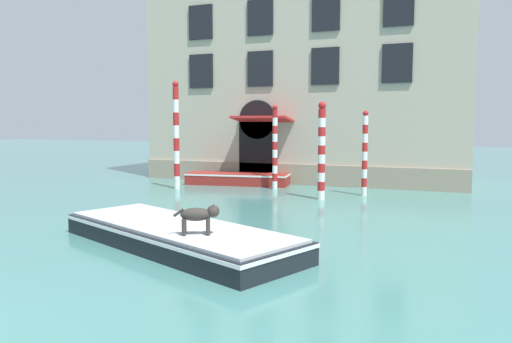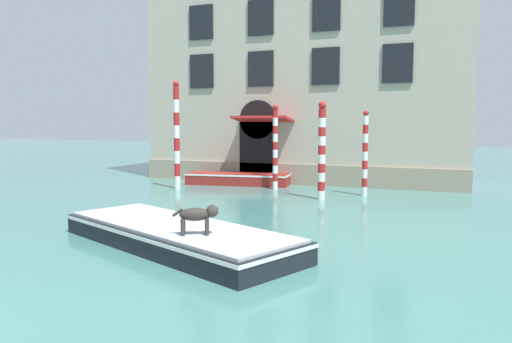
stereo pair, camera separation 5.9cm
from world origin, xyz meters
name	(u,v)px [view 2 (the right image)]	position (x,y,z in m)	size (l,w,h in m)	color
palazzo_left	(310,54)	(0.71, 22.33, 6.43)	(15.65, 7.40, 12.88)	#B2A893
boat_foreground	(177,235)	(1.73, 7.08, 0.29)	(7.04, 4.71, 0.54)	black
dog_on_deck	(198,215)	(2.73, 6.32, 0.97)	(0.92, 0.57, 0.66)	#332D28
boat_moored_near_palazzo	(238,179)	(-1.60, 18.27, 0.28)	(4.95, 2.00, 0.54)	maroon
mooring_pole_0	(275,147)	(0.54, 17.45, 1.85)	(0.23, 0.23, 3.67)	white
mooring_pole_1	(177,135)	(-3.51, 16.01, 2.37)	(0.27, 0.27, 4.69)	white
mooring_pole_2	(322,150)	(3.14, 15.35, 1.87)	(0.29, 0.29, 3.69)	white
mooring_pole_3	(365,153)	(4.50, 16.94, 1.71)	(0.22, 0.22, 3.38)	white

